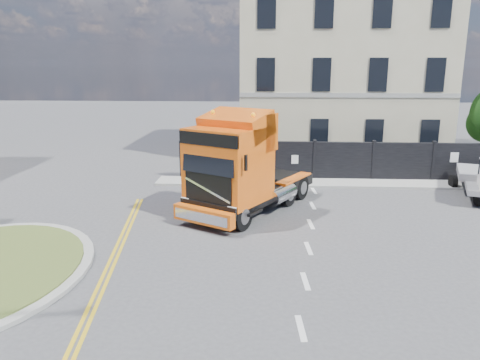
{
  "coord_description": "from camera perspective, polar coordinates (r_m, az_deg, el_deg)",
  "views": [
    {
      "loc": [
        1.53,
        -14.84,
        5.9
      ],
      "look_at": [
        0.59,
        1.54,
        1.8
      ],
      "focal_mm": 35.0,
      "sensor_mm": 36.0,
      "label": 1
    }
  ],
  "objects": [
    {
      "name": "georgian_building",
      "position": [
        31.65,
        11.74,
        13.52
      ],
      "size": [
        12.3,
        10.3,
        12.8
      ],
      "color": "beige",
      "rests_on": "ground"
    },
    {
      "name": "pavement_far",
      "position": [
        24.09,
        13.88,
        -0.42
      ],
      "size": [
        20.0,
        1.6,
        0.12
      ],
      "primitive_type": "cube",
      "color": "gray",
      "rests_on": "ground"
    },
    {
      "name": "ground",
      "position": [
        16.04,
        -2.44,
        -7.56
      ],
      "size": [
        120.0,
        120.0,
        0.0
      ],
      "primitive_type": "plane",
      "color": "#424244",
      "rests_on": "ground"
    },
    {
      "name": "hoarding_fence",
      "position": [
        24.85,
        14.89,
        2.18
      ],
      "size": [
        18.8,
        0.25,
        2.0
      ],
      "color": "black",
      "rests_on": "ground"
    },
    {
      "name": "truck",
      "position": [
        18.37,
        -0.22,
        1.2
      ],
      "size": [
        5.56,
        7.13,
        4.06
      ],
      "rotation": [
        0.0,
        0.0,
        -0.52
      ],
      "color": "black",
      "rests_on": "ground"
    }
  ]
}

